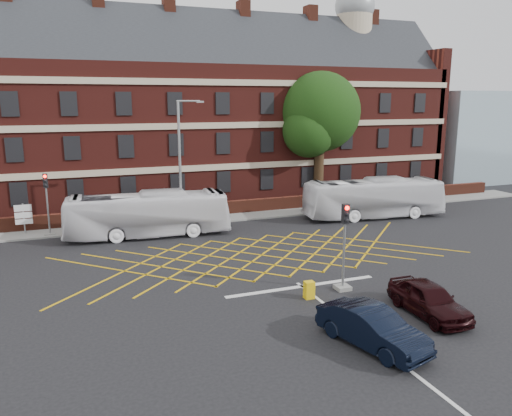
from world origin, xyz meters
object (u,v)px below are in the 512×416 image
object	(u,v)px
traffic_light_far	(48,211)
bus_left	(148,214)
utility_cabinet	(309,290)
traffic_light_near	(344,255)
deciduous_tree	(320,118)
street_lamp	(182,188)
direction_signs	(24,215)
car_navy	(372,328)
bus_right	(374,198)
car_maroon	(429,299)

from	to	relation	value
traffic_light_far	bus_left	bearing A→B (deg)	-21.47
traffic_light_far	utility_cabinet	distance (m)	19.90
bus_left	traffic_light_near	bearing A→B (deg)	-146.32
utility_cabinet	deciduous_tree	bearing A→B (deg)	61.26
street_lamp	direction_signs	size ratio (longest dim) A/B	4.12
traffic_light_near	direction_signs	bearing A→B (deg)	132.52
car_navy	street_lamp	distance (m)	19.18
street_lamp	utility_cabinet	world-z (taller)	street_lamp
bus_left	direction_signs	size ratio (longest dim) A/B	4.98
bus_right	deciduous_tree	bearing A→B (deg)	13.81
bus_left	traffic_light_near	distance (m)	15.16
car_navy	traffic_light_far	size ratio (longest dim) A/B	1.06
traffic_light_near	direction_signs	xyz separation A→B (m)	(-15.20, 16.57, -0.39)
car_navy	street_lamp	world-z (taller)	street_lamp
car_maroon	deciduous_tree	bearing A→B (deg)	74.87
bus_left	car_maroon	world-z (taller)	bus_left
direction_signs	car_maroon	bearing A→B (deg)	-50.07
bus_left	car_maroon	bearing A→B (deg)	-146.87
bus_left	traffic_light_far	size ratio (longest dim) A/B	2.56
deciduous_tree	utility_cabinet	world-z (taller)	deciduous_tree
street_lamp	direction_signs	world-z (taller)	street_lamp
bus_left	utility_cabinet	bearing A→B (deg)	-154.07
bus_right	car_navy	bearing A→B (deg)	153.13
bus_right	utility_cabinet	distance (m)	17.81
traffic_light_near	street_lamp	size ratio (longest dim) A/B	0.47
car_navy	traffic_light_near	distance (m)	5.82
traffic_light_near	bus_right	bearing A→B (deg)	51.00
street_lamp	direction_signs	distance (m)	10.91
traffic_light_near	traffic_light_far	bearing A→B (deg)	130.81
car_maroon	bus_left	bearing A→B (deg)	120.08
direction_signs	utility_cabinet	distance (m)	21.50
traffic_light_near	car_maroon	bearing A→B (deg)	-63.62
bus_right	traffic_light_far	bearing A→B (deg)	89.41
car_navy	car_maroon	xyz separation A→B (m)	(3.87, 1.51, -0.02)
direction_signs	traffic_light_far	bearing A→B (deg)	-27.29
bus_left	street_lamp	distance (m)	2.89
street_lamp	traffic_light_near	bearing A→B (deg)	-69.90
traffic_light_near	utility_cabinet	world-z (taller)	traffic_light_near
traffic_light_near	utility_cabinet	bearing A→B (deg)	-168.90
bus_left	traffic_light_far	distance (m)	6.76
bus_left	traffic_light_far	xyz separation A→B (m)	(-6.29, 2.47, 0.24)
bus_left	direction_signs	xyz separation A→B (m)	(-7.89, 3.30, -0.15)
bus_left	traffic_light_near	size ratio (longest dim) A/B	2.56
car_maroon	bus_right	bearing A→B (deg)	65.20
deciduous_tree	traffic_light_far	world-z (taller)	deciduous_tree
bus_right	car_maroon	world-z (taller)	bus_right
utility_cabinet	direction_signs	bearing A→B (deg)	127.79
street_lamp	utility_cabinet	distance (m)	14.36
deciduous_tree	traffic_light_near	distance (m)	22.94
traffic_light_far	deciduous_tree	bearing A→B (deg)	10.99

